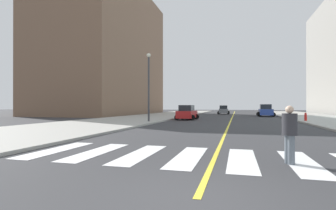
{
  "coord_description": "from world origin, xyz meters",
  "views": [
    {
      "loc": [
        0.75,
        -4.87,
        1.79
      ],
      "look_at": [
        -8.72,
        30.21,
        1.89
      ],
      "focal_mm": 27.49,
      "sensor_mm": 36.0,
      "label": 1
    }
  ],
  "objects_px": {
    "pedestrian_crossing": "(290,132)",
    "fire_hydrant": "(306,117)",
    "car_blue_second": "(266,111)",
    "car_gray_nearest": "(224,110)",
    "car_red_third": "(187,113)",
    "street_lamp": "(149,81)"
  },
  "relations": [
    {
      "from": "pedestrian_crossing",
      "to": "fire_hydrant",
      "type": "distance_m",
      "value": 22.87
    },
    {
      "from": "car_blue_second",
      "to": "fire_hydrant",
      "type": "height_order",
      "value": "car_blue_second"
    },
    {
      "from": "car_blue_second",
      "to": "pedestrian_crossing",
      "type": "relative_size",
      "value": 2.56
    },
    {
      "from": "pedestrian_crossing",
      "to": "fire_hydrant",
      "type": "bearing_deg",
      "value": -33.21
    },
    {
      "from": "car_gray_nearest",
      "to": "fire_hydrant",
      "type": "height_order",
      "value": "car_gray_nearest"
    },
    {
      "from": "car_blue_second",
      "to": "car_red_third",
      "type": "relative_size",
      "value": 1.08
    },
    {
      "from": "car_red_third",
      "to": "street_lamp",
      "type": "height_order",
      "value": "street_lamp"
    },
    {
      "from": "car_blue_second",
      "to": "street_lamp",
      "type": "height_order",
      "value": "street_lamp"
    },
    {
      "from": "car_gray_nearest",
      "to": "car_red_third",
      "type": "relative_size",
      "value": 0.98
    },
    {
      "from": "car_red_third",
      "to": "street_lamp",
      "type": "bearing_deg",
      "value": -110.08
    },
    {
      "from": "car_gray_nearest",
      "to": "fire_hydrant",
      "type": "distance_m",
      "value": 27.28
    },
    {
      "from": "car_blue_second",
      "to": "pedestrian_crossing",
      "type": "height_order",
      "value": "car_blue_second"
    },
    {
      "from": "car_blue_second",
      "to": "pedestrian_crossing",
      "type": "xyz_separation_m",
      "value": [
        -3.04,
        -37.22,
        0.04
      ]
    },
    {
      "from": "car_gray_nearest",
      "to": "pedestrian_crossing",
      "type": "height_order",
      "value": "car_gray_nearest"
    },
    {
      "from": "pedestrian_crossing",
      "to": "street_lamp",
      "type": "distance_m",
      "value": 20.26
    },
    {
      "from": "car_blue_second",
      "to": "street_lamp",
      "type": "distance_m",
      "value": 24.63
    },
    {
      "from": "car_red_third",
      "to": "street_lamp",
      "type": "distance_m",
      "value": 8.1
    },
    {
      "from": "car_blue_second",
      "to": "fire_hydrant",
      "type": "distance_m",
      "value": 15.27
    },
    {
      "from": "pedestrian_crossing",
      "to": "car_blue_second",
      "type": "bearing_deg",
      "value": -23.69
    },
    {
      "from": "car_blue_second",
      "to": "fire_hydrant",
      "type": "relative_size",
      "value": 5.16
    },
    {
      "from": "pedestrian_crossing",
      "to": "street_lamp",
      "type": "xyz_separation_m",
      "value": [
        -10.55,
        16.96,
        3.41
      ]
    },
    {
      "from": "car_blue_second",
      "to": "street_lamp",
      "type": "relative_size",
      "value": 0.64
    }
  ]
}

